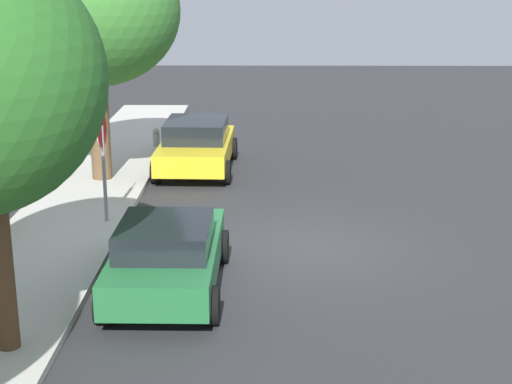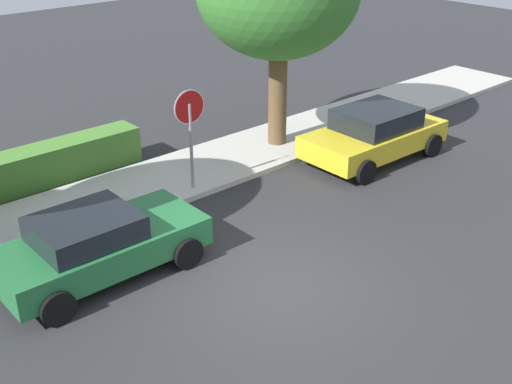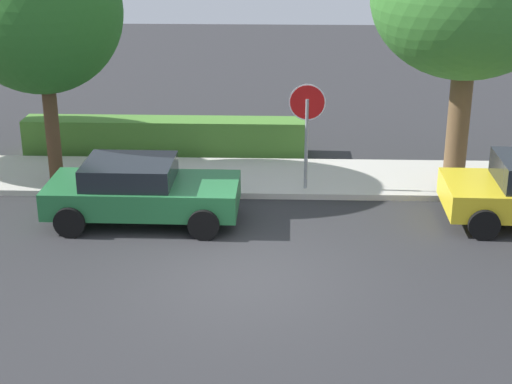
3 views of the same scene
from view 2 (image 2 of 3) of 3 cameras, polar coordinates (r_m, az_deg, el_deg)
name	(u,v)px [view 2 (image 2 of 3)]	position (r m, az deg, el deg)	size (l,w,h in m)	color
ground_plane	(278,286)	(12.22, 1.95, -8.36)	(60.00, 60.00, 0.00)	#2D2D30
sidewalk_curb	(131,192)	(15.85, -11.08, -0.03)	(32.00, 2.57, 0.14)	beige
stop_sign	(190,123)	(15.11, -5.88, 6.15)	(0.83, 0.08, 2.60)	gray
parked_car_green	(98,244)	(12.54, -13.88, -4.48)	(4.02, 2.00, 1.34)	#236B38
parked_car_yellow	(374,133)	(17.67, 10.48, 5.15)	(4.13, 2.17, 1.43)	yellow
fire_hydrant	(386,114)	(20.43, 11.48, 6.82)	(0.30, 0.22, 0.72)	#A5A5A8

